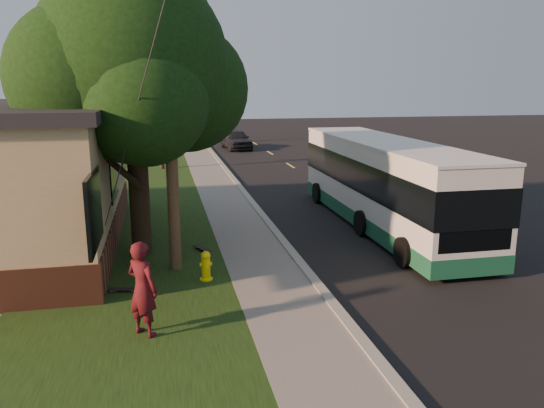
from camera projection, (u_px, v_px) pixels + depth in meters
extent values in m
plane|color=black|center=(307.00, 275.00, 13.66)|extent=(120.00, 120.00, 0.00)
cube|color=black|center=(333.00, 192.00, 24.00)|extent=(8.00, 80.00, 0.01)
cube|color=gray|center=(246.00, 194.00, 23.18)|extent=(0.25, 80.00, 0.12)
cube|color=slate|center=(223.00, 196.00, 22.99)|extent=(2.00, 80.00, 0.08)
cube|color=black|center=(140.00, 200.00, 22.28)|extent=(5.00, 80.00, 0.07)
cylinder|color=yellow|center=(206.00, 269.00, 13.06)|extent=(0.22, 0.22, 0.55)
sphere|color=yellow|center=(206.00, 256.00, 12.98)|extent=(0.24, 0.24, 0.24)
cylinder|color=yellow|center=(206.00, 264.00, 13.03)|extent=(0.30, 0.10, 0.10)
cylinder|color=yellow|center=(206.00, 264.00, 13.03)|extent=(0.10, 0.18, 0.10)
cylinder|color=yellow|center=(206.00, 279.00, 13.12)|extent=(0.32, 0.32, 0.04)
cylinder|color=#473321|center=(169.00, 94.00, 12.93)|extent=(0.30, 0.30, 9.00)
cylinder|color=#2D2D30|center=(130.00, 130.00, 11.87)|extent=(2.52, 3.21, 7.60)
cylinder|color=black|center=(139.00, 184.00, 14.74)|extent=(0.56, 0.56, 4.00)
sphere|color=black|center=(132.00, 66.00, 14.02)|extent=(5.20, 5.20, 5.20)
sphere|color=black|center=(185.00, 89.00, 15.01)|extent=(3.60, 3.60, 3.60)
sphere|color=black|center=(83.00, 77.00, 13.46)|extent=(3.80, 3.80, 3.80)
sphere|color=black|center=(144.00, 102.00, 13.04)|extent=(3.20, 3.20, 3.20)
sphere|color=black|center=(112.00, 53.00, 15.14)|extent=(3.40, 3.40, 3.40)
sphere|color=black|center=(164.00, 31.00, 15.12)|extent=(3.00, 3.00, 3.00)
cylinder|color=black|center=(161.00, 140.00, 29.74)|extent=(0.24, 0.24, 3.30)
cylinder|color=black|center=(160.00, 110.00, 29.37)|extent=(1.38, 0.57, 2.01)
cylinder|color=black|center=(160.00, 110.00, 29.37)|extent=(0.74, 1.21, 1.58)
cylinder|color=black|center=(160.00, 110.00, 29.37)|extent=(0.65, 1.05, 1.95)
cylinder|color=black|center=(160.00, 110.00, 29.37)|extent=(1.28, 0.53, 1.33)
cylinder|color=black|center=(160.00, 110.00, 29.37)|extent=(0.75, 1.21, 1.70)
cylinder|color=black|center=(167.00, 125.00, 41.31)|extent=(0.24, 0.24, 3.03)
cylinder|color=black|center=(166.00, 106.00, 40.97)|extent=(1.38, 0.57, 2.01)
cylinder|color=black|center=(166.00, 106.00, 40.97)|extent=(0.74, 1.21, 1.58)
cylinder|color=black|center=(166.00, 106.00, 40.97)|extent=(0.65, 1.05, 1.95)
cylinder|color=black|center=(166.00, 106.00, 40.97)|extent=(1.28, 0.53, 1.33)
cylinder|color=black|center=(166.00, 106.00, 40.97)|extent=(0.75, 1.21, 1.70)
cylinder|color=#2D2D30|center=(207.00, 108.00, 45.57)|extent=(0.16, 0.16, 5.50)
imported|color=black|center=(206.00, 87.00, 45.18)|extent=(0.18, 0.22, 1.10)
cube|color=silver|center=(385.00, 179.00, 17.87)|extent=(2.26, 10.86, 2.44)
cube|color=#185537|center=(383.00, 215.00, 18.16)|extent=(2.28, 10.88, 0.50)
cube|color=black|center=(385.00, 173.00, 17.83)|extent=(2.30, 10.90, 1.00)
cube|color=black|center=(476.00, 223.00, 12.75)|extent=(1.96, 0.06, 1.45)
cube|color=yellow|center=(481.00, 173.00, 12.49)|extent=(1.45, 0.06, 0.32)
cube|color=#FFF2CC|center=(448.00, 266.00, 12.84)|extent=(0.23, 0.04, 0.14)
cube|color=#FFF2CC|center=(498.00, 262.00, 13.11)|extent=(0.23, 0.04, 0.14)
cube|color=silver|center=(387.00, 142.00, 17.60)|extent=(2.31, 10.91, 0.08)
cylinder|color=black|center=(404.00, 252.00, 14.13)|extent=(0.25, 0.83, 0.83)
cylinder|color=black|center=(480.00, 247.00, 14.58)|extent=(0.25, 0.83, 0.83)
cylinder|color=black|center=(362.00, 223.00, 17.06)|extent=(0.25, 0.83, 0.83)
cylinder|color=black|center=(426.00, 219.00, 17.52)|extent=(0.25, 0.83, 0.83)
cylinder|color=black|center=(318.00, 193.00, 21.72)|extent=(0.25, 0.83, 0.83)
cylinder|color=black|center=(370.00, 191.00, 22.18)|extent=(0.25, 0.83, 0.83)
imported|color=#440D14|center=(143.00, 289.00, 10.07)|extent=(0.81, 0.80, 1.88)
cube|color=black|center=(202.00, 248.00, 15.41)|extent=(0.50, 0.77, 0.02)
cylinder|color=silver|center=(207.00, 252.00, 15.21)|extent=(0.18, 0.12, 0.05)
cylinder|color=silver|center=(198.00, 247.00, 15.62)|extent=(0.18, 0.12, 0.05)
cube|color=black|center=(124.00, 289.00, 12.37)|extent=(0.75, 0.33, 0.02)
cylinder|color=silver|center=(135.00, 291.00, 12.38)|extent=(0.08, 0.17, 0.05)
cylinder|color=silver|center=(113.00, 290.00, 12.38)|extent=(0.08, 0.17, 0.05)
cube|color=black|center=(3.00, 207.00, 18.26)|extent=(1.58, 1.34, 1.20)
cube|color=black|center=(1.00, 189.00, 18.12)|extent=(1.64, 1.40, 0.08)
imported|color=black|center=(236.00, 139.00, 39.34)|extent=(2.17, 4.48, 1.47)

